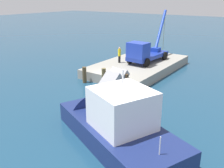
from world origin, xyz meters
The scene contains 9 objects.
ground centered at (0.00, 0.00, 0.00)m, with size 200.00×200.00×0.00m, color navy.
dock centered at (-6.34, 0.00, 0.52)m, with size 13.65×7.61×1.04m, color gray.
crane_truck centered at (-6.53, 0.71, 2.36)m, with size 9.54×2.95×5.87m.
dock_worker centered at (-4.72, -1.75, 2.02)m, with size 0.34×0.34×1.90m.
salvaged_car centered at (2.32, 1.82, 0.64)m, with size 4.00×2.33×3.50m.
moored_yacht centered at (7.78, 5.50, 0.56)m, with size 7.97×11.74×6.57m.
piling_near centered at (1.02, -2.31, 0.85)m, with size 0.42×0.42×1.70m, color #4D3F28.
piling_mid centered at (1.22, 0.39, 1.03)m, with size 0.41×0.41×2.05m, color brown.
piling_far centered at (1.07, 2.93, 0.94)m, with size 0.32×0.32×1.89m, color #4D3926.
Camera 1 is at (19.67, 14.44, 8.65)m, focal length 39.98 mm.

